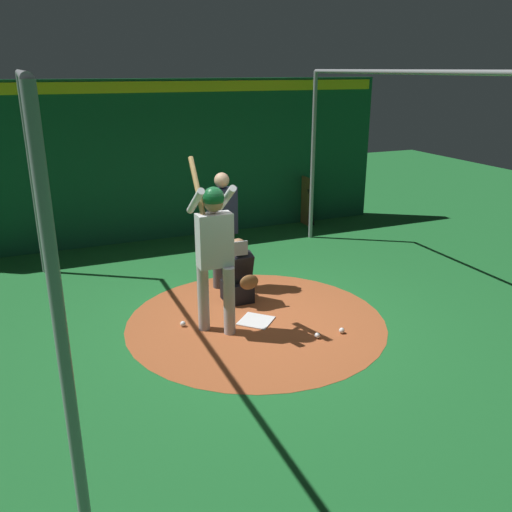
# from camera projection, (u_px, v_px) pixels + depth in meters

# --- Properties ---
(ground_plane) EXTENTS (25.16, 25.16, 0.00)m
(ground_plane) POSITION_uv_depth(u_px,v_px,m) (256.00, 321.00, 7.38)
(ground_plane) COLOR #1E6B2D
(dirt_circle) EXTENTS (3.53, 3.53, 0.01)m
(dirt_circle) POSITION_uv_depth(u_px,v_px,m) (256.00, 321.00, 7.38)
(dirt_circle) COLOR #AD562D
(dirt_circle) RESTS_ON ground
(home_plate) EXTENTS (0.59, 0.59, 0.01)m
(home_plate) POSITION_uv_depth(u_px,v_px,m) (256.00, 321.00, 7.37)
(home_plate) COLOR white
(home_plate) RESTS_ON dirt_circle
(batter) EXTENTS (0.68, 0.49, 2.25)m
(batter) POSITION_uv_depth(u_px,v_px,m) (214.00, 245.00, 6.72)
(batter) COLOR #B3B3B7
(batter) RESTS_ON ground
(catcher) EXTENTS (0.58, 0.40, 0.98)m
(catcher) POSITION_uv_depth(u_px,v_px,m) (238.00, 277.00, 7.88)
(catcher) COLOR black
(catcher) RESTS_ON ground
(umpire) EXTENTS (0.23, 0.49, 1.82)m
(umpire) POSITION_uv_depth(u_px,v_px,m) (223.00, 224.00, 8.23)
(umpire) COLOR #4C4C51
(umpire) RESTS_ON ground
(back_wall) EXTENTS (0.22, 9.16, 3.10)m
(back_wall) POSITION_uv_depth(u_px,v_px,m) (170.00, 160.00, 10.65)
(back_wall) COLOR #145133
(back_wall) RESTS_ON ground
(cage_frame) EXTENTS (6.41, 5.19, 3.26)m
(cage_frame) POSITION_uv_depth(u_px,v_px,m) (256.00, 152.00, 6.62)
(cage_frame) COLOR gray
(cage_frame) RESTS_ON ground
(bat_rack) EXTENTS (0.58, 0.20, 1.05)m
(bat_rack) POSITION_uv_depth(u_px,v_px,m) (306.00, 202.00, 11.88)
(bat_rack) COLOR olive
(bat_rack) RESTS_ON ground
(baseball_0) EXTENTS (0.07, 0.07, 0.07)m
(baseball_0) POSITION_uv_depth(u_px,v_px,m) (342.00, 330.00, 7.03)
(baseball_0) COLOR white
(baseball_0) RESTS_ON dirt_circle
(baseball_1) EXTENTS (0.07, 0.07, 0.07)m
(baseball_1) POSITION_uv_depth(u_px,v_px,m) (183.00, 324.00, 7.21)
(baseball_1) COLOR white
(baseball_1) RESTS_ON dirt_circle
(baseball_2) EXTENTS (0.07, 0.07, 0.07)m
(baseball_2) POSITION_uv_depth(u_px,v_px,m) (317.00, 335.00, 6.90)
(baseball_2) COLOR white
(baseball_2) RESTS_ON dirt_circle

